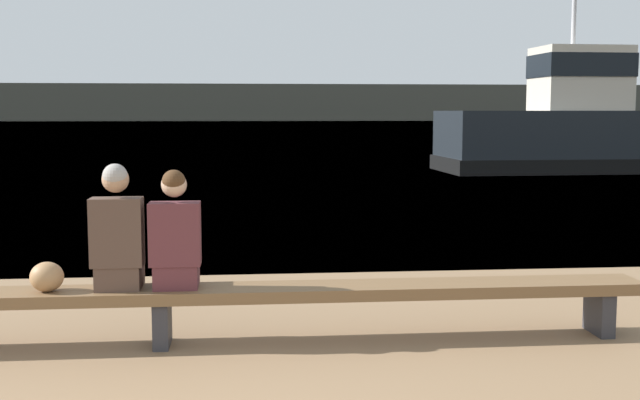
% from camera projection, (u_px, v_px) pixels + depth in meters
% --- Properties ---
extents(water_surface, '(240.00, 240.00, 0.00)m').
position_uv_depth(water_surface, '(239.00, 123.00, 127.70)').
color(water_surface, '#426B8E').
rests_on(water_surface, ground).
extents(far_shoreline, '(600.00, 12.00, 7.31)m').
position_uv_depth(far_shoreline, '(239.00, 103.00, 163.82)').
color(far_shoreline, '#4C4C42').
rests_on(far_shoreline, ground).
extents(bench_main, '(7.73, 0.43, 0.45)m').
position_uv_depth(bench_main, '(162.00, 298.00, 6.26)').
color(bench_main, brown).
rests_on(bench_main, ground).
extents(person_left, '(0.39, 0.39, 0.98)m').
position_uv_depth(person_left, '(117.00, 235.00, 6.18)').
color(person_left, '#4C382D').
rests_on(person_left, bench_main).
extents(person_right, '(0.39, 0.38, 0.93)m').
position_uv_depth(person_right, '(175.00, 238.00, 6.22)').
color(person_right, '#56282D').
rests_on(person_right, bench_main).
extents(shopping_bag, '(0.25, 0.24, 0.23)m').
position_uv_depth(shopping_bag, '(47.00, 277.00, 6.13)').
color(shopping_bag, '#9E754C').
rests_on(shopping_bag, bench_main).
extents(tugboat_red, '(7.83, 3.50, 6.66)m').
position_uv_depth(tugboat_red, '(569.00, 132.00, 24.71)').
color(tugboat_red, black).
rests_on(tugboat_red, water_surface).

